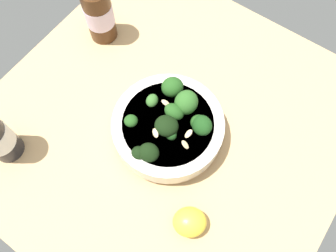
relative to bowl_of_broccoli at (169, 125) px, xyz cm
name	(u,v)px	position (x,y,z in cm)	size (l,w,h in cm)	color
ground_plane	(168,127)	(1.78, 1.44, -6.30)	(71.21, 71.21, 4.81)	tan
bowl_of_broccoli	(169,125)	(0.00, 0.00, 0.00)	(21.27, 21.27, 9.86)	silver
lemon_wedge	(190,222)	(-12.32, -13.17, -1.74)	(6.01, 5.32, 4.32)	yellow
bottle_short	(99,12)	(11.62, 26.44, 3.25)	(6.21, 6.21, 15.37)	#472814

